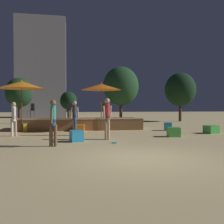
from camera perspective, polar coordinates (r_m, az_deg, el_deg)
name	(u,v)px	position (r m, az deg, el deg)	size (l,w,h in m)	color
ground_plane	(140,158)	(7.31, 6.51, -10.45)	(120.00, 120.00, 0.00)	tan
wooden_deck	(79,124)	(16.66, -7.55, -2.65)	(7.98, 2.89, 0.77)	brown
patio_umbrella_0	(101,87)	(15.29, -2.45, 5.74)	(2.44, 2.44, 2.94)	brown
patio_umbrella_1	(22,85)	(15.47, -19.96, 5.83)	(2.66, 2.66, 3.03)	brown
cube_seat_0	(27,127)	(15.66, -18.88, -3.35)	(0.55, 0.55, 0.48)	yellow
cube_seat_1	(211,129)	(14.85, 21.72, -3.71)	(0.74, 0.74, 0.43)	#4CC651
cube_seat_2	(80,128)	(15.02, -7.43, -3.63)	(0.62, 0.62, 0.41)	orange
cube_seat_3	(168,126)	(15.84, 12.65, -3.25)	(0.59, 0.59, 0.49)	#2D9EDB
cube_seat_4	(77,136)	(10.66, -8.10, -5.44)	(0.61, 0.61, 0.48)	#2D9EDB
cube_seat_5	(174,132)	(12.64, 13.90, -4.46)	(0.63, 0.63, 0.46)	#4CC651
person_0	(107,116)	(11.18, -1.10, -1.03)	(0.46, 0.31, 1.86)	tan
person_1	(53,121)	(9.50, -13.31, -2.00)	(0.29, 0.50, 1.74)	brown
person_2	(14,118)	(13.40, -21.54, -1.22)	(0.29, 0.52, 1.70)	white
person_3	(75,116)	(12.90, -8.56, -1.01)	(0.48, 0.29, 1.77)	#2D4C7F
bistro_chair_0	(69,109)	(17.33, -9.70, 0.70)	(0.45, 0.45, 0.90)	#47474C
bistro_chair_1	(32,109)	(16.46, -17.88, 0.63)	(0.48, 0.48, 0.90)	#2D3338
bistro_chair_2	(104,109)	(16.37, -1.86, 0.69)	(0.47, 0.47, 0.90)	#2D3338
frisbee_disc	(115,143)	(10.16, 0.63, -7.02)	(0.24, 0.24, 0.03)	#33B2D8
background_tree_0	(68,101)	(28.50, -9.92, 2.53)	(1.88, 1.88, 3.17)	#3D2B1C
background_tree_1	(180,90)	(25.81, 15.33, 4.95)	(3.04, 3.04, 4.84)	#3D2B1C
background_tree_2	(121,86)	(24.01, 2.03, 5.91)	(3.39, 3.39, 5.30)	#3D2B1C
background_tree_4	(19,93)	(23.41, -20.44, 4.14)	(2.36, 2.36, 4.01)	#3D2B1C
distant_building	(42,68)	(35.62, -15.77, 9.55)	(6.48, 3.54, 13.28)	gray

